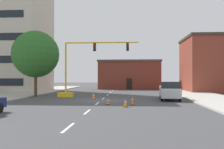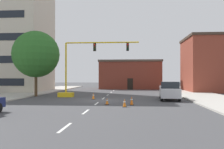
# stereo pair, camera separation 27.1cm
# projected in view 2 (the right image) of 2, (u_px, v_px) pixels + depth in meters

# --- Properties ---
(ground_plane) EXTENTS (160.00, 160.00, 0.00)m
(ground_plane) POSITION_uv_depth(u_px,v_px,m) (101.00, 100.00, 26.16)
(ground_plane) COLOR #424244
(sidewalk_left) EXTENTS (6.00, 56.00, 0.14)m
(sidewalk_left) POSITION_uv_depth(u_px,v_px,m) (22.00, 94.00, 35.11)
(sidewalk_left) COLOR #B2ADA3
(sidewalk_left) RESTS_ON ground_plane
(sidewalk_right) EXTENTS (6.00, 56.00, 0.14)m
(sidewalk_right) POSITION_uv_depth(u_px,v_px,m) (198.00, 95.00, 33.16)
(sidewalk_right) COLOR #B2ADA3
(sidewalk_right) RESTS_ON ground_plane
(lane_stripe_seg_0) EXTENTS (0.16, 2.40, 0.01)m
(lane_stripe_seg_0) POSITION_uv_depth(u_px,v_px,m) (65.00, 127.00, 12.20)
(lane_stripe_seg_0) COLOR silver
(lane_stripe_seg_0) RESTS_ON ground_plane
(lane_stripe_seg_1) EXTENTS (0.16, 2.40, 0.01)m
(lane_stripe_seg_1) POSITION_uv_depth(u_px,v_px,m) (86.00, 112.00, 17.69)
(lane_stripe_seg_1) COLOR silver
(lane_stripe_seg_1) RESTS_ON ground_plane
(lane_stripe_seg_2) EXTENTS (0.16, 2.40, 0.01)m
(lane_stripe_seg_2) POSITION_uv_depth(u_px,v_px,m) (97.00, 103.00, 23.17)
(lane_stripe_seg_2) COLOR silver
(lane_stripe_seg_2) RESTS_ON ground_plane
(lane_stripe_seg_3) EXTENTS (0.16, 2.40, 0.01)m
(lane_stripe_seg_3) POSITION_uv_depth(u_px,v_px,m) (103.00, 98.00, 28.65)
(lane_stripe_seg_3) COLOR silver
(lane_stripe_seg_3) RESTS_ON ground_plane
(lane_stripe_seg_4) EXTENTS (0.16, 2.40, 0.01)m
(lane_stripe_seg_4) POSITION_uv_depth(u_px,v_px,m) (108.00, 95.00, 34.13)
(lane_stripe_seg_4) COLOR silver
(lane_stripe_seg_4) RESTS_ON ground_plane
(lane_stripe_seg_5) EXTENTS (0.16, 2.40, 0.01)m
(lane_stripe_seg_5) POSITION_uv_depth(u_px,v_px,m) (111.00, 92.00, 39.61)
(lane_stripe_seg_5) COLOR silver
(lane_stripe_seg_5) RESTS_ON ground_plane
(lane_stripe_seg_6) EXTENTS (0.16, 2.40, 0.01)m
(lane_stripe_seg_6) POSITION_uv_depth(u_px,v_px,m) (114.00, 90.00, 45.10)
(lane_stripe_seg_6) COLOR silver
(lane_stripe_seg_6) RESTS_ON ground_plane
(building_tall_left) EXTENTS (16.05, 10.84, 24.24)m
(building_tall_left) POSITION_uv_depth(u_px,v_px,m) (2.00, 21.00, 42.68)
(building_tall_left) COLOR beige
(building_tall_left) RESTS_ON ground_plane
(building_brick_center) EXTENTS (12.80, 8.34, 5.91)m
(building_brick_center) POSITION_uv_depth(u_px,v_px,m) (130.00, 75.00, 52.38)
(building_brick_center) COLOR brown
(building_brick_center) RESTS_ON ground_plane
(traffic_signal_gantry) EXTENTS (9.97, 1.20, 6.83)m
(traffic_signal_gantry) POSITION_uv_depth(u_px,v_px,m) (76.00, 78.00, 30.70)
(traffic_signal_gantry) COLOR yellow
(traffic_signal_gantry) RESTS_ON ground_plane
(tree_left_near) EXTENTS (5.93, 5.93, 8.36)m
(tree_left_near) POSITION_uv_depth(u_px,v_px,m) (36.00, 54.00, 31.45)
(tree_left_near) COLOR #4C3823
(tree_left_near) RESTS_ON ground_plane
(pickup_truck_silver) EXTENTS (2.47, 5.56, 1.99)m
(pickup_truck_silver) POSITION_uv_depth(u_px,v_px,m) (169.00, 91.00, 26.91)
(pickup_truck_silver) COLOR #BCBCC1
(pickup_truck_silver) RESTS_ON ground_plane
(traffic_cone_roadside_a) EXTENTS (0.36, 0.36, 0.71)m
(traffic_cone_roadside_a) POSITION_uv_depth(u_px,v_px,m) (93.00, 96.00, 27.60)
(traffic_cone_roadside_a) COLOR black
(traffic_cone_roadside_a) RESTS_ON ground_plane
(traffic_cone_roadside_b) EXTENTS (0.36, 0.36, 0.60)m
(traffic_cone_roadside_b) POSITION_uv_depth(u_px,v_px,m) (107.00, 101.00, 22.20)
(traffic_cone_roadside_b) COLOR black
(traffic_cone_roadside_b) RESTS_ON ground_plane
(traffic_cone_roadside_c) EXTENTS (0.36, 0.36, 0.78)m
(traffic_cone_roadside_c) POSITION_uv_depth(u_px,v_px,m) (132.00, 101.00, 21.89)
(traffic_cone_roadside_c) COLOR black
(traffic_cone_roadside_c) RESTS_ON ground_plane
(traffic_cone_roadside_d) EXTENTS (0.36, 0.36, 0.69)m
(traffic_cone_roadside_d) POSITION_uv_depth(u_px,v_px,m) (125.00, 103.00, 20.43)
(traffic_cone_roadside_d) COLOR black
(traffic_cone_roadside_d) RESTS_ON ground_plane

